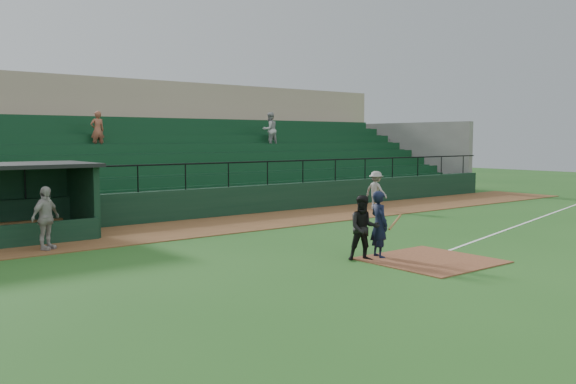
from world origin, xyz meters
TOP-DOWN VIEW (x-y plane):
  - ground at (0.00, 0.00)m, footprint 90.00×90.00m
  - warning_track at (0.00, 8.00)m, footprint 40.00×4.00m
  - home_plate_dirt at (0.00, -1.00)m, footprint 3.00×3.00m
  - foul_line at (8.00, 1.20)m, footprint 17.49×4.44m
  - stadium_structure at (0.00, 16.46)m, footprint 38.00×13.08m
  - batter_at_plate at (-0.75, 0.13)m, footprint 1.09×0.75m
  - umpire at (-1.36, 0.11)m, footprint 1.06×1.00m
  - runner at (7.15, 7.70)m, footprint 0.73×1.16m
  - dugout_player_a at (-7.42, 6.77)m, footprint 1.13×0.95m

SIDE VIEW (x-z plane):
  - ground at x=0.00m, z-range 0.00..0.00m
  - foul_line at x=8.00m, z-range 0.00..0.01m
  - warning_track at x=0.00m, z-range 0.00..0.03m
  - home_plate_dirt at x=0.00m, z-range 0.00..0.03m
  - umpire at x=-1.36m, z-range 0.00..1.72m
  - runner at x=7.15m, z-range 0.03..1.75m
  - batter_at_plate at x=-0.75m, z-range 0.00..1.81m
  - dugout_player_a at x=-7.42m, z-range 0.03..1.84m
  - stadium_structure at x=0.00m, z-range -0.90..5.50m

